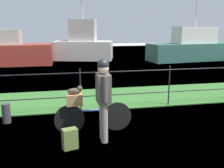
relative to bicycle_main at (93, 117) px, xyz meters
The scene contains 12 objects.
ground_plane 1.31m from the bicycle_main, 25.66° to the right, with size 60.00×60.00×0.00m, color beige.
grass_strip 2.84m from the bicycle_main, 66.19° to the left, with size 27.00×2.40×0.03m, color #38702D.
harbor_water 9.84m from the bicycle_main, 83.36° to the left, with size 30.00×30.00×0.00m, color slate.
iron_fence 1.88m from the bicycle_main, 52.03° to the left, with size 18.04×0.04×1.19m.
bicycle_main is the anchor object (origin of this frame).
wooden_crate 0.57m from the bicycle_main, behind, with size 0.33×0.24×0.24m, color #A87F51.
terrier_dog 0.72m from the bicycle_main, behind, with size 0.32×0.14×0.18m.
cyclist_person 0.82m from the bicycle_main, 69.87° to the right, with size 0.26×0.54×1.68m.
backpack_on_paving 0.87m from the bicycle_main, 127.45° to the right, with size 0.28×0.18×0.40m, color olive.
mooring_bollard 2.20m from the bicycle_main, 154.19° to the left, with size 0.20×0.20×0.48m, color #38383D.
moored_boat_mid 12.64m from the bicycle_main, 85.80° to the left, with size 4.37×2.91×4.36m.
moored_boat_far 13.60m from the bicycle_main, 52.11° to the left, with size 6.59×2.54×3.89m.
Camera 1 is at (-1.75, -4.61, 2.28)m, focal length 40.16 mm.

